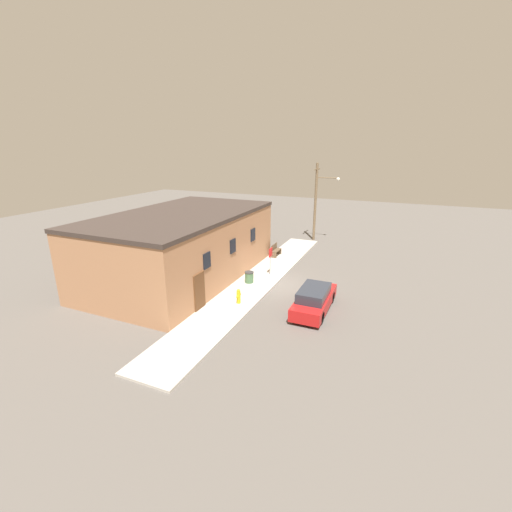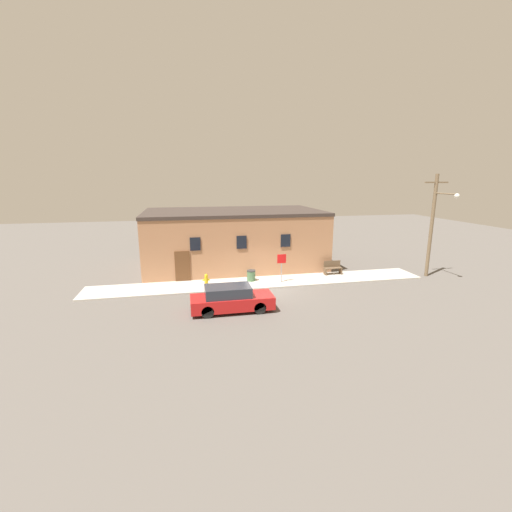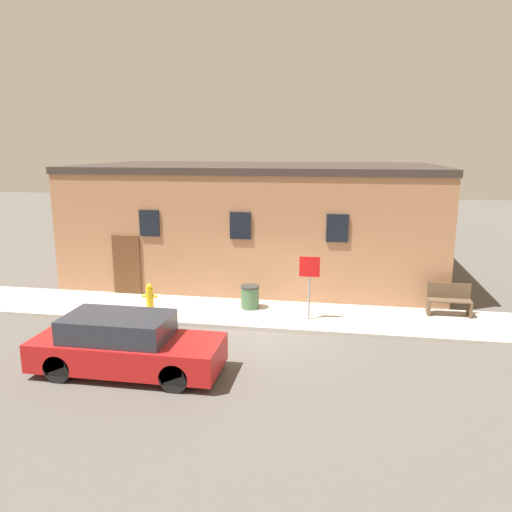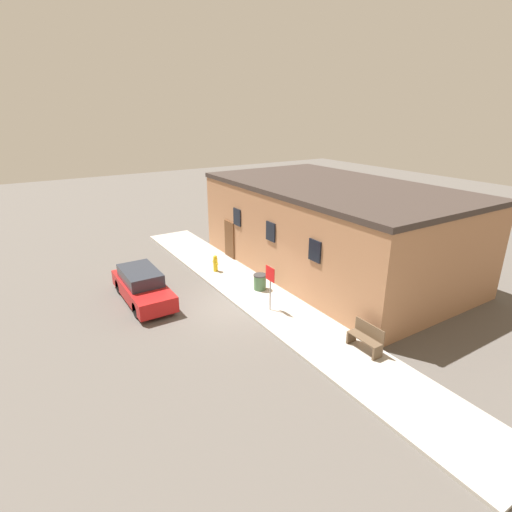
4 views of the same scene
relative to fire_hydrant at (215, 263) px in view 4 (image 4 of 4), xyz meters
name	(u,v)px [view 4 (image 4 of 4)]	position (x,y,z in m)	size (l,w,h in m)	color
ground_plane	(234,305)	(3.68, -0.95, -0.55)	(80.00, 80.00, 0.00)	#56514C
sidewalk	(260,297)	(3.68, 0.36, -0.49)	(22.80, 2.64, 0.12)	#B2ADA3
brick_building	(332,227)	(2.61, 5.49, 1.71)	(13.69, 7.75, 4.52)	#A87551
fire_hydrant	(215,263)	(0.00, 0.00, 0.00)	(0.48, 0.23, 0.87)	gold
stop_sign	(270,280)	(5.03, -0.01, 0.90)	(0.61, 0.06, 1.93)	gray
bench	(366,338)	(9.25, 1.15, 0.02)	(1.29, 0.44, 0.98)	brown
trash_bin	(260,282)	(3.10, 0.74, -0.06)	(0.60, 0.60, 0.74)	#426642
parked_car	(142,286)	(1.05, -4.14, 0.12)	(4.40, 1.62, 1.40)	black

